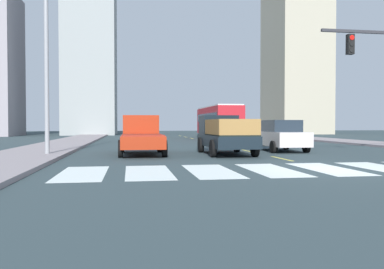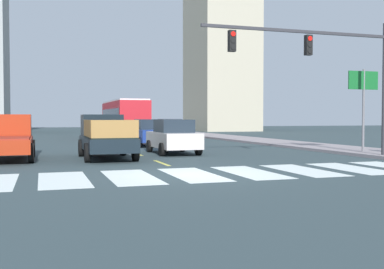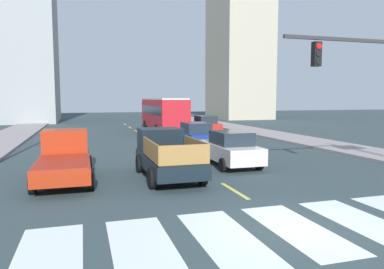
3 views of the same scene
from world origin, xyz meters
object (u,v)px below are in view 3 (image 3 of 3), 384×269
(sedan_far, at_px, (195,135))
(sedan_near_left, at_px, (205,125))
(sedan_near_right, at_px, (230,149))
(pickup_dark, at_px, (64,157))
(pickup_stakebed, at_px, (166,155))
(city_bus, at_px, (163,112))

(sedan_far, distance_m, sedan_near_left, 9.51)
(sedan_near_right, bearing_deg, sedan_near_left, 76.12)
(pickup_dark, height_order, sedan_far, pickup_dark)
(pickup_dark, bearing_deg, sedan_near_right, 8.35)
(pickup_dark, xyz_separation_m, sedan_far, (7.95, 7.49, -0.06))
(pickup_stakebed, height_order, sedan_far, pickup_stakebed)
(pickup_dark, bearing_deg, pickup_stakebed, -5.68)
(sedan_far, bearing_deg, city_bus, 86.12)
(pickup_stakebed, distance_m, sedan_near_right, 3.84)
(sedan_near_right, bearing_deg, sedan_far, 88.24)
(pickup_stakebed, bearing_deg, sedan_far, 67.01)
(sedan_far, height_order, sedan_near_right, same)
(sedan_far, relative_size, sedan_near_right, 1.00)
(sedan_near_right, distance_m, sedan_near_left, 15.88)
(sedan_near_left, bearing_deg, sedan_far, -114.59)
(pickup_stakebed, bearing_deg, city_bus, 80.54)
(pickup_stakebed, bearing_deg, sedan_near_left, 68.37)
(pickup_stakebed, relative_size, sedan_near_right, 1.18)
(pickup_dark, relative_size, city_bus, 0.48)
(sedan_far, bearing_deg, sedan_near_left, 65.33)
(city_bus, distance_m, sedan_far, 12.16)
(pickup_stakebed, relative_size, sedan_far, 1.18)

